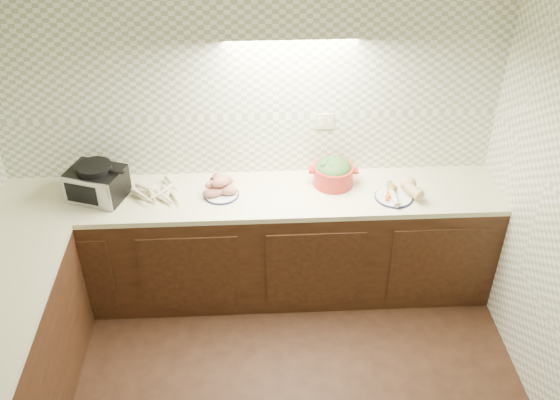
{
  "coord_description": "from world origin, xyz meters",
  "views": [
    {
      "loc": [
        0.02,
        -2.17,
        3.45
      ],
      "look_at": [
        0.2,
        1.25,
        1.02
      ],
      "focal_mm": 40.0,
      "sensor_mm": 36.0,
      "label": 1
    }
  ],
  "objects_px": {
    "toaster_oven": "(97,182)",
    "parsnip_pile": "(164,192)",
    "veg_plate": "(401,190)",
    "dutch_oven": "(333,172)",
    "sweet_potato_plate": "(221,187)",
    "onion_bowl": "(219,181)"
  },
  "relations": [
    {
      "from": "sweet_potato_plate",
      "to": "onion_bowl",
      "type": "xyz_separation_m",
      "value": [
        -0.02,
        0.11,
        -0.02
      ]
    },
    {
      "from": "toaster_oven",
      "to": "parsnip_pile",
      "type": "xyz_separation_m",
      "value": [
        0.46,
        -0.01,
        -0.09
      ]
    },
    {
      "from": "toaster_oven",
      "to": "sweet_potato_plate",
      "type": "xyz_separation_m",
      "value": [
        0.87,
        -0.01,
        -0.06
      ]
    },
    {
      "from": "toaster_oven",
      "to": "veg_plate",
      "type": "xyz_separation_m",
      "value": [
        2.14,
        -0.09,
        -0.08
      ]
    },
    {
      "from": "onion_bowl",
      "to": "dutch_oven",
      "type": "bearing_deg",
      "value": -1.1
    },
    {
      "from": "toaster_oven",
      "to": "dutch_oven",
      "type": "bearing_deg",
      "value": 22.18
    },
    {
      "from": "dutch_oven",
      "to": "veg_plate",
      "type": "bearing_deg",
      "value": -16.05
    },
    {
      "from": "parsnip_pile",
      "to": "veg_plate",
      "type": "distance_m",
      "value": 1.68
    },
    {
      "from": "veg_plate",
      "to": "toaster_oven",
      "type": "bearing_deg",
      "value": 177.69
    },
    {
      "from": "toaster_oven",
      "to": "parsnip_pile",
      "type": "height_order",
      "value": "toaster_oven"
    },
    {
      "from": "toaster_oven",
      "to": "dutch_oven",
      "type": "relative_size",
      "value": 1.23
    },
    {
      "from": "toaster_oven",
      "to": "sweet_potato_plate",
      "type": "relative_size",
      "value": 1.72
    },
    {
      "from": "dutch_oven",
      "to": "veg_plate",
      "type": "distance_m",
      "value": 0.5
    },
    {
      "from": "sweet_potato_plate",
      "to": "onion_bowl",
      "type": "bearing_deg",
      "value": 98.06
    },
    {
      "from": "toaster_oven",
      "to": "veg_plate",
      "type": "bearing_deg",
      "value": 17.06
    },
    {
      "from": "toaster_oven",
      "to": "dutch_oven",
      "type": "height_order",
      "value": "toaster_oven"
    },
    {
      "from": "veg_plate",
      "to": "sweet_potato_plate",
      "type": "bearing_deg",
      "value": 176.77
    },
    {
      "from": "dutch_oven",
      "to": "parsnip_pile",
      "type": "bearing_deg",
      "value": -171.83
    },
    {
      "from": "toaster_oven",
      "to": "sweet_potato_plate",
      "type": "distance_m",
      "value": 0.87
    },
    {
      "from": "toaster_oven",
      "to": "onion_bowl",
      "type": "height_order",
      "value": "toaster_oven"
    },
    {
      "from": "parsnip_pile",
      "to": "dutch_oven",
      "type": "xyz_separation_m",
      "value": [
        1.22,
        0.09,
        0.07
      ]
    },
    {
      "from": "sweet_potato_plate",
      "to": "onion_bowl",
      "type": "distance_m",
      "value": 0.12
    }
  ]
}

